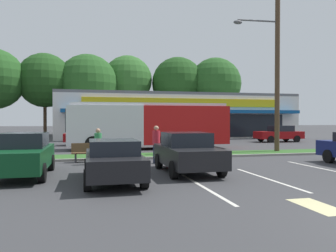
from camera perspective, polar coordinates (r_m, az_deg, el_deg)
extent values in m
cube|color=#2D5B23|center=(19.86, 5.67, -4.76)|extent=(56.00, 2.20, 0.12)
cube|color=gray|center=(18.72, 6.89, -5.12)|extent=(56.00, 0.24, 0.12)
cube|color=silver|center=(10.53, 6.03, -10.20)|extent=(0.12, 4.80, 0.01)
cube|color=silver|center=(12.42, 16.44, -8.52)|extent=(0.12, 4.80, 0.01)
cube|color=silver|center=(15.81, 24.43, -6.53)|extent=(0.12, 4.80, 0.01)
cube|color=beige|center=(8.97, 23.92, -12.25)|extent=(0.70, 1.60, 0.01)
cube|color=silver|center=(42.38, 0.69, 1.47)|extent=(27.27, 12.67, 4.81)
cube|color=black|center=(36.23, 3.13, 0.03)|extent=(22.90, 0.08, 2.50)
cube|color=#0F4C8C|center=(35.60, 3.43, 2.49)|extent=(25.63, 1.40, 0.35)
cube|color=gold|center=(36.24, 3.15, 3.99)|extent=(21.81, 0.16, 0.87)
cube|color=slate|center=(42.48, 0.69, 4.92)|extent=(27.27, 12.67, 0.30)
cylinder|color=#473323|center=(48.59, -20.02, 1.27)|extent=(0.44, 0.44, 4.69)
sphere|color=#1E4719|center=(48.89, -20.06, 7.24)|extent=(7.29, 7.29, 7.29)
cylinder|color=#473323|center=(48.35, -13.36, 0.85)|extent=(0.44, 0.44, 3.93)
sphere|color=#23511E|center=(48.61, -13.38, 6.85)|extent=(8.32, 8.32, 8.32)
cylinder|color=#473323|center=(50.57, -6.83, 1.64)|extent=(0.44, 0.44, 5.28)
sphere|color=#2D6026|center=(50.92, -6.84, 7.68)|extent=(7.25, 7.25, 7.25)
cylinder|color=#473323|center=(50.91, 1.65, 1.34)|extent=(0.44, 0.44, 4.73)
sphere|color=#1E4719|center=(51.22, 1.65, 7.25)|extent=(7.75, 7.75, 7.75)
cylinder|color=#473323|center=(51.14, 7.94, 1.26)|extent=(0.44, 0.44, 4.61)
sphere|color=#23511E|center=(51.43, 7.96, 7.07)|extent=(7.74, 7.74, 7.74)
cylinder|color=#4C3826|center=(22.49, 17.95, 10.22)|extent=(0.30, 0.30, 11.35)
cylinder|color=#59595B|center=(22.48, 14.92, 16.77)|extent=(2.60, 0.27, 0.10)
ellipsoid|color=#59595B|center=(21.95, 11.69, 16.76)|extent=(0.56, 0.32, 0.24)
cube|color=#B71414|center=(24.66, 2.61, 0.17)|extent=(6.24, 2.72, 2.70)
cube|color=silver|center=(23.90, -10.54, 0.13)|extent=(5.12, 2.69, 2.70)
cube|color=silver|center=(24.18, -3.20, 3.59)|extent=(10.84, 2.59, 0.20)
cube|color=black|center=(25.45, -3.64, 1.29)|extent=(10.33, 0.34, 1.19)
cube|color=black|center=(23.98, -16.66, 0.89)|extent=(0.12, 2.17, 1.51)
cylinder|color=black|center=(22.77, -12.59, -2.94)|extent=(1.01, 0.33, 1.00)
cylinder|color=black|center=(25.11, -12.51, -2.57)|extent=(1.01, 0.33, 1.00)
cylinder|color=black|center=(23.20, -0.70, -2.84)|extent=(1.01, 0.33, 1.00)
cylinder|color=black|center=(25.50, -1.72, -2.50)|extent=(1.01, 0.33, 1.00)
cylinder|color=black|center=(23.98, 6.56, -2.72)|extent=(1.01, 0.33, 1.00)
cylinder|color=black|center=(26.21, 4.95, -2.41)|extent=(1.01, 0.33, 1.00)
cube|color=brown|center=(16.96, -13.26, -4.45)|extent=(1.60, 0.45, 0.06)
cube|color=brown|center=(16.74, -13.26, -3.55)|extent=(1.60, 0.06, 0.44)
cube|color=#333338|center=(16.99, -11.19, -5.19)|extent=(0.08, 0.36, 0.45)
cube|color=#333338|center=(16.99, -15.31, -5.21)|extent=(0.08, 0.36, 0.45)
cube|color=maroon|center=(28.51, -12.91, -1.87)|extent=(4.25, 1.89, 0.64)
cube|color=black|center=(28.49, -12.49, -0.78)|extent=(1.91, 1.66, 0.44)
cylinder|color=black|center=(27.66, -15.63, -2.63)|extent=(0.64, 0.22, 0.64)
cylinder|color=black|center=(29.45, -15.49, -2.42)|extent=(0.64, 0.22, 0.64)
cylinder|color=black|center=(27.68, -10.16, -2.61)|extent=(0.64, 0.22, 0.64)
cylinder|color=black|center=(29.46, -10.36, -2.39)|extent=(0.64, 0.22, 0.64)
cube|color=maroon|center=(33.54, 18.14, -1.44)|extent=(4.33, 1.86, 0.68)
cube|color=black|center=(33.63, 18.46, -0.39)|extent=(1.95, 1.64, 0.55)
cylinder|color=black|center=(32.11, 16.91, -2.14)|extent=(0.64, 0.22, 0.64)
cylinder|color=black|center=(33.65, 15.39, -2.00)|extent=(0.64, 0.22, 0.64)
cylinder|color=black|center=(33.54, 20.88, -2.03)|extent=(0.64, 0.22, 0.64)
cylinder|color=black|center=(35.02, 19.25, -1.90)|extent=(0.64, 0.22, 0.64)
cylinder|color=black|center=(17.91, 25.46, -4.65)|extent=(0.22, 0.64, 0.64)
cube|color=#0C3F1E|center=(13.36, -23.27, -4.95)|extent=(1.75, 4.49, 0.73)
cube|color=black|center=(13.53, -23.12, -2.19)|extent=(1.54, 2.02, 0.54)
cylinder|color=black|center=(11.91, -20.45, -7.41)|extent=(0.22, 0.64, 0.64)
cylinder|color=black|center=(14.66, -19.09, -5.84)|extent=(0.22, 0.64, 0.64)
cylinder|color=black|center=(14.92, -25.49, -5.76)|extent=(0.22, 0.64, 0.64)
cube|color=black|center=(11.45, -9.26, -6.13)|extent=(1.73, 4.46, 0.62)
cube|color=black|center=(11.17, -9.19, -3.51)|extent=(1.52, 2.01, 0.46)
cylinder|color=black|center=(12.83, -13.39, -6.78)|extent=(0.22, 0.64, 0.64)
cylinder|color=black|center=(12.93, -6.03, -6.69)|extent=(0.22, 0.64, 0.64)
cylinder|color=black|center=(10.10, -13.41, -8.89)|extent=(0.22, 0.64, 0.64)
cylinder|color=black|center=(10.23, -4.05, -8.74)|extent=(0.22, 0.64, 0.64)
cube|color=black|center=(13.27, 3.33, -4.99)|extent=(1.86, 4.17, 0.69)
cube|color=black|center=(13.42, 3.08, -2.26)|extent=(1.64, 1.88, 0.55)
cylinder|color=black|center=(12.39, 9.01, -7.04)|extent=(0.22, 0.64, 0.64)
cylinder|color=black|center=(11.84, 0.99, -7.40)|extent=(0.22, 0.64, 0.64)
cylinder|color=black|center=(14.80, 5.19, -5.72)|extent=(0.22, 0.64, 0.64)
cylinder|color=black|center=(14.34, -1.58, -5.94)|extent=(0.22, 0.64, 0.64)
cylinder|color=#1E2338|center=(16.09, -1.99, -4.78)|extent=(0.31, 0.31, 0.86)
cylinder|color=red|center=(16.03, -1.99, -2.02)|extent=(0.36, 0.36, 0.68)
sphere|color=tan|center=(16.01, -1.99, -0.37)|extent=(0.24, 0.24, 0.24)
cylinder|color=#726651|center=(16.06, -11.70, -4.91)|extent=(0.29, 0.29, 0.81)
cylinder|color=#338C4C|center=(16.00, -11.71, -2.33)|extent=(0.34, 0.34, 0.64)
sphere|color=tan|center=(15.98, -11.71, -0.79)|extent=(0.22, 0.22, 0.22)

